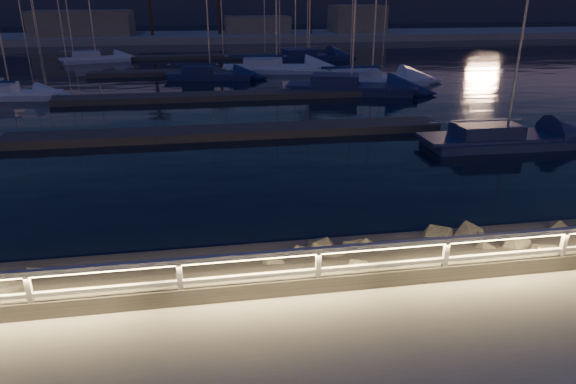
% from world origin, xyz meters
% --- Properties ---
extents(ground, '(400.00, 400.00, 0.00)m').
position_xyz_m(ground, '(0.00, 0.00, 0.00)').
color(ground, '#B0AA9F').
rests_on(ground, ground).
extents(harbor_water, '(400.00, 440.00, 0.60)m').
position_xyz_m(harbor_water, '(0.00, 31.22, -0.97)').
color(harbor_water, black).
rests_on(harbor_water, ground).
extents(guard_rail, '(44.11, 0.12, 1.06)m').
position_xyz_m(guard_rail, '(-0.07, -0.00, 0.77)').
color(guard_rail, silver).
rests_on(guard_rail, ground).
extents(riprap, '(35.77, 2.63, 1.30)m').
position_xyz_m(riprap, '(-4.83, 1.69, -0.26)').
color(riprap, '#646056').
rests_on(riprap, ground).
extents(floating_docks, '(22.00, 36.00, 0.40)m').
position_xyz_m(floating_docks, '(0.00, 32.50, -0.40)').
color(floating_docks, '#59524A').
rests_on(floating_docks, ground).
extents(far_shore, '(160.00, 14.00, 5.20)m').
position_xyz_m(far_shore, '(-0.12, 74.05, 0.29)').
color(far_shore, '#B0AA9F').
rests_on(far_shore, ground).
extents(distant_hills, '(230.00, 37.50, 18.00)m').
position_xyz_m(distant_hills, '(-22.13, 133.69, 4.74)').
color(distant_hills, '#373E55').
rests_on(distant_hills, ground).
extents(sailboat_c, '(9.67, 5.50, 15.85)m').
position_xyz_m(sailboat_c, '(9.26, 26.70, -0.13)').
color(sailboat_c, navy).
rests_on(sailboat_c, ground).
extents(sailboat_d, '(8.27, 2.63, 13.89)m').
position_xyz_m(sailboat_d, '(12.68, 12.00, -0.19)').
color(sailboat_d, navy).
rests_on(sailboat_d, ground).
extents(sailboat_g, '(7.77, 3.59, 12.74)m').
position_xyz_m(sailboat_g, '(-0.68, 34.94, -0.19)').
color(sailboat_g, navy).
rests_on(sailboat_g, ground).
extents(sailboat_h, '(9.27, 2.95, 15.55)m').
position_xyz_m(sailboat_h, '(11.90, 30.02, -0.16)').
color(sailboat_h, white).
rests_on(sailboat_h, ground).
extents(sailboat_j, '(6.80, 2.72, 11.27)m').
position_xyz_m(sailboat_j, '(-14.45, 28.36, -0.20)').
color(sailboat_j, white).
rests_on(sailboat_j, ground).
extents(sailboat_k, '(9.47, 4.64, 15.50)m').
position_xyz_m(sailboat_k, '(10.15, 45.97, -0.14)').
color(sailboat_k, navy).
rests_on(sailboat_k, ground).
extents(sailboat_l, '(10.08, 4.20, 16.55)m').
position_xyz_m(sailboat_l, '(5.39, 38.05, -0.14)').
color(sailboat_l, white).
rests_on(sailboat_l, ground).
extents(sailboat_n, '(7.51, 4.27, 12.36)m').
position_xyz_m(sailboat_n, '(-12.27, 48.46, -0.18)').
color(sailboat_n, white).
rests_on(sailboat_n, ground).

